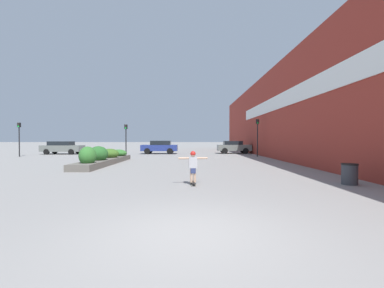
# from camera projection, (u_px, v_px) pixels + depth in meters

# --- Properties ---
(ground_plane) EXTENTS (300.00, 300.00, 0.00)m
(ground_plane) POSITION_uv_depth(u_px,v_px,m) (190.00, 233.00, 4.83)
(ground_plane) COLOR gray
(building_wall_right) EXTENTS (0.67, 49.35, 8.31)m
(building_wall_right) POSITION_uv_depth(u_px,v_px,m) (269.00, 115.00, 25.47)
(building_wall_right) COLOR maroon
(building_wall_right) RESTS_ON ground_plane
(planter_box) EXTENTS (1.43, 9.14, 1.34)m
(planter_box) POSITION_uv_depth(u_px,v_px,m) (105.00, 157.00, 18.19)
(planter_box) COLOR #605B54
(planter_box) RESTS_ON ground_plane
(skateboard) EXTENTS (0.24, 0.79, 0.10)m
(skateboard) POSITION_uv_depth(u_px,v_px,m) (193.00, 183.00, 9.94)
(skateboard) COLOR black
(skateboard) RESTS_ON ground_plane
(skateboarder) EXTENTS (1.13, 0.21, 1.21)m
(skateboarder) POSITION_uv_depth(u_px,v_px,m) (193.00, 163.00, 9.92)
(skateboarder) COLOR tan
(skateboarder) RESTS_ON skateboard
(trash_bin) EXTENTS (0.61, 0.61, 0.82)m
(trash_bin) POSITION_uv_depth(u_px,v_px,m) (350.00, 174.00, 10.00)
(trash_bin) COLOR #38383D
(trash_bin) RESTS_ON ground_plane
(car_leftmost) EXTENTS (4.59, 2.01, 1.51)m
(car_leftmost) POSITION_uv_depth(u_px,v_px,m) (62.00, 147.00, 30.33)
(car_leftmost) COLOR slate
(car_leftmost) RESTS_ON ground_plane
(car_center_left) EXTENTS (4.06, 1.89, 1.55)m
(car_center_left) POSITION_uv_depth(u_px,v_px,m) (234.00, 147.00, 31.68)
(car_center_left) COLOR slate
(car_center_left) RESTS_ON ground_plane
(car_center_right) EXTENTS (4.30, 2.00, 1.58)m
(car_center_right) POSITION_uv_depth(u_px,v_px,m) (160.00, 147.00, 31.00)
(car_center_right) COLOR navy
(car_center_right) RESTS_ON ground_plane
(traffic_light_left) EXTENTS (0.28, 0.30, 3.26)m
(traffic_light_left) POSITION_uv_depth(u_px,v_px,m) (126.00, 135.00, 25.97)
(traffic_light_left) COLOR black
(traffic_light_left) RESTS_ON ground_plane
(traffic_light_right) EXTENTS (0.28, 0.30, 3.80)m
(traffic_light_right) POSITION_uv_depth(u_px,v_px,m) (258.00, 131.00, 25.96)
(traffic_light_right) COLOR black
(traffic_light_right) RESTS_ON ground_plane
(traffic_light_far_left) EXTENTS (0.28, 0.30, 3.43)m
(traffic_light_far_left) POSITION_uv_depth(u_px,v_px,m) (19.00, 133.00, 25.80)
(traffic_light_far_left) COLOR black
(traffic_light_far_left) RESTS_ON ground_plane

